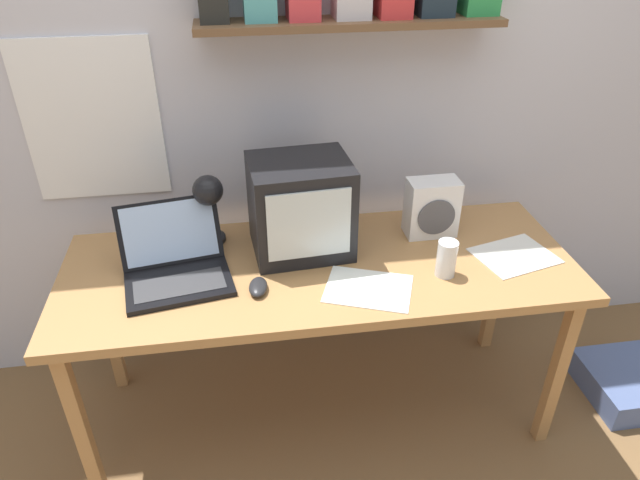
% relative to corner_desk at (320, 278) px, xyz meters
% --- Properties ---
extents(ground_plane, '(12.00, 12.00, 0.00)m').
position_rel_corner_desk_xyz_m(ground_plane, '(0.00, 0.00, -0.67)').
color(ground_plane, brown).
extents(back_wall, '(5.60, 0.24, 2.60)m').
position_rel_corner_desk_xyz_m(back_wall, '(0.00, 0.47, 0.64)').
color(back_wall, silver).
rests_on(back_wall, ground_plane).
extents(corner_desk, '(1.80, 0.67, 0.73)m').
position_rel_corner_desk_xyz_m(corner_desk, '(0.00, 0.00, 0.00)').
color(corner_desk, '#B07C48').
rests_on(corner_desk, ground_plane).
extents(crt_monitor, '(0.36, 0.32, 0.34)m').
position_rel_corner_desk_xyz_m(crt_monitor, '(-0.05, 0.12, 0.23)').
color(crt_monitor, black).
rests_on(crt_monitor, corner_desk).
extents(laptop, '(0.39, 0.37, 0.23)m').
position_rel_corner_desk_xyz_m(laptop, '(-0.49, 0.01, 0.12)').
color(laptop, black).
rests_on(laptop, corner_desk).
extents(desk_lamp, '(0.13, 0.18, 0.29)m').
position_rel_corner_desk_xyz_m(desk_lamp, '(-0.37, 0.17, 0.26)').
color(desk_lamp, black).
rests_on(desk_lamp, corner_desk).
extents(juice_glass, '(0.07, 0.07, 0.13)m').
position_rel_corner_desk_xyz_m(juice_glass, '(0.41, -0.12, 0.12)').
color(juice_glass, white).
rests_on(juice_glass, corner_desk).
extents(space_heater, '(0.19, 0.11, 0.22)m').
position_rel_corner_desk_xyz_m(space_heater, '(0.44, 0.15, 0.17)').
color(space_heater, white).
rests_on(space_heater, corner_desk).
extents(computer_mouse, '(0.07, 0.11, 0.03)m').
position_rel_corner_desk_xyz_m(computer_mouse, '(-0.22, -0.12, 0.08)').
color(computer_mouse, '#232326').
rests_on(computer_mouse, corner_desk).
extents(loose_paper_near_monitor, '(0.31, 0.27, 0.00)m').
position_rel_corner_desk_xyz_m(loose_paper_near_monitor, '(0.70, -0.05, 0.06)').
color(loose_paper_near_monitor, white).
rests_on(loose_paper_near_monitor, corner_desk).
extents(open_notebook, '(0.33, 0.29, 0.00)m').
position_rel_corner_desk_xyz_m(open_notebook, '(0.14, -0.17, 0.06)').
color(open_notebook, white).
rests_on(open_notebook, corner_desk).
extents(floor_cushion, '(0.36, 0.36, 0.12)m').
position_rel_corner_desk_xyz_m(floor_cushion, '(1.31, -0.12, -0.61)').
color(floor_cushion, slate).
rests_on(floor_cushion, ground_plane).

